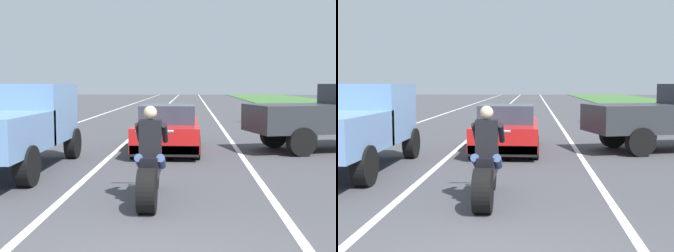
% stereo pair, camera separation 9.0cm
% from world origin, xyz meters
% --- Properties ---
extents(lane_stripe_left_solid, '(0.14, 120.00, 0.01)m').
position_xyz_m(lane_stripe_left_solid, '(-5.40, 20.00, 0.00)').
color(lane_stripe_left_solid, white).
rests_on(lane_stripe_left_solid, ground).
extents(lane_stripe_right_solid, '(0.14, 120.00, 0.01)m').
position_xyz_m(lane_stripe_right_solid, '(1.80, 20.00, 0.00)').
color(lane_stripe_right_solid, white).
rests_on(lane_stripe_right_solid, ground).
extents(lane_stripe_centre_dashed, '(0.14, 120.00, 0.01)m').
position_xyz_m(lane_stripe_centre_dashed, '(-1.80, 20.00, 0.00)').
color(lane_stripe_centre_dashed, white).
rests_on(lane_stripe_centre_dashed, ground).
extents(motorcycle_with_rider, '(0.70, 2.21, 1.62)m').
position_xyz_m(motorcycle_with_rider, '(-0.27, 2.92, 0.59)').
color(motorcycle_with_rider, black).
rests_on(motorcycle_with_rider, ground).
extents(sports_car_red, '(1.84, 4.30, 1.37)m').
position_xyz_m(sports_car_red, '(-0.27, 8.83, 0.63)').
color(sports_car_red, red).
rests_on(sports_car_red, ground).
extents(pickup_truck_left_lane_light_blue, '(2.02, 4.80, 1.98)m').
position_xyz_m(pickup_truck_left_lane_light_blue, '(-3.62, 5.61, 1.11)').
color(pickup_truck_left_lane_light_blue, '#6B93C6').
rests_on(pickup_truck_left_lane_light_blue, ground).
extents(construction_barrel_nearest, '(0.58, 0.58, 1.00)m').
position_xyz_m(construction_barrel_nearest, '(4.00, 9.53, 0.50)').
color(construction_barrel_nearest, orange).
rests_on(construction_barrel_nearest, ground).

